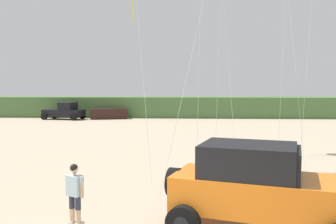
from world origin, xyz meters
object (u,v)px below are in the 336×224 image
(person_watching, at_px, (75,191))
(distant_pickup, at_px, (65,111))
(distant_sedan, at_px, (108,114))
(jeep, at_px, (259,186))

(person_watching, distance_m, distant_pickup, 33.69)
(person_watching, distance_m, distant_sedan, 33.41)
(jeep, distance_m, distant_sedan, 34.86)
(person_watching, xyz_separation_m, distant_sedan, (-6.39, 32.80, -0.34))
(distant_pickup, height_order, distant_sedan, distant_pickup)
(jeep, xyz_separation_m, person_watching, (-4.78, 0.21, -0.26))
(distant_pickup, relative_size, distant_sedan, 1.16)
(jeep, relative_size, distant_sedan, 1.19)
(person_watching, bearing_deg, distant_pickup, 109.56)
(jeep, relative_size, distant_pickup, 1.03)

